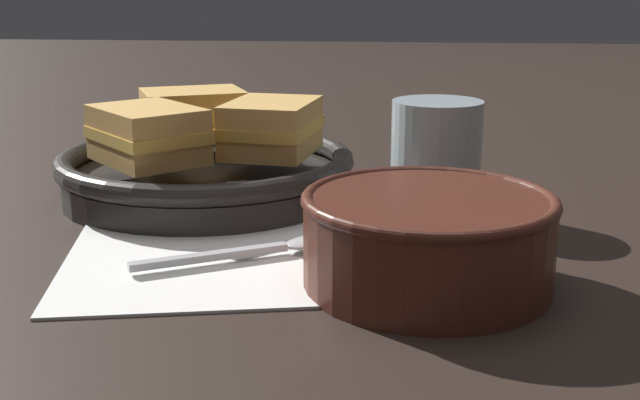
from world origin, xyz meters
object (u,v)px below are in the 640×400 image
object	(u,v)px
spoon	(291,245)
sandwich_near_left	(272,127)
skillet	(207,173)
sandwich_near_right	(193,114)
sandwich_far_left	(148,135)
drinking_glass	(436,157)
soup_bowl	(428,234)

from	to	relation	value
spoon	sandwich_near_left	distance (m)	0.16
skillet	sandwich_near_right	world-z (taller)	sandwich_near_right
sandwich_far_left	drinking_glass	xyz separation A→B (m)	(0.24, 0.02, -0.02)
soup_bowl	skillet	distance (m)	0.28
skillet	sandwich_far_left	xyz separation A→B (m)	(-0.04, -0.05, 0.04)
spoon	sandwich_near_left	size ratio (longest dim) A/B	1.44
spoon	sandwich_far_left	size ratio (longest dim) A/B	1.27
spoon	soup_bowl	bearing A→B (deg)	-55.14
spoon	sandwich_near_left	xyz separation A→B (m)	(-0.04, 0.15, 0.06)
drinking_glass	skillet	bearing A→B (deg)	170.95
skillet	drinking_glass	world-z (taller)	drinking_glass
drinking_glass	soup_bowl	bearing A→B (deg)	-93.84
soup_bowl	sandwich_near_left	size ratio (longest dim) A/B	1.54
soup_bowl	sandwich_near_left	distance (m)	0.24
sandwich_near_left	sandwich_near_right	xyz separation A→B (m)	(-0.09, 0.06, 0.00)
sandwich_near_right	sandwich_far_left	bearing A→B (deg)	-96.37
sandwich_near_left	sandwich_far_left	bearing A→B (deg)	-156.37
sandwich_near_left	drinking_glass	distance (m)	0.14
soup_bowl	spoon	xyz separation A→B (m)	(-0.09, 0.05, -0.03)
sandwich_near_left	sandwich_far_left	distance (m)	0.11
spoon	skillet	xyz separation A→B (m)	(-0.10, 0.16, 0.01)
sandwich_near_left	sandwich_near_right	size ratio (longest dim) A/B	0.90
soup_bowl	skillet	world-z (taller)	soup_bowl
sandwich_near_right	drinking_glass	bearing A→B (deg)	-21.29
soup_bowl	sandwich_far_left	xyz separation A→B (m)	(-0.23, 0.15, 0.03)
sandwich_near_right	sandwich_far_left	world-z (taller)	same
skillet	drinking_glass	xyz separation A→B (m)	(0.20, -0.03, 0.03)
soup_bowl	skillet	xyz separation A→B (m)	(-0.19, 0.20, -0.01)
soup_bowl	drinking_glass	size ratio (longest dim) A/B	1.71
skillet	drinking_glass	size ratio (longest dim) A/B	2.82
sandwich_near_left	drinking_glass	size ratio (longest dim) A/B	1.11
sandwich_near_right	skillet	bearing A→B (deg)	-66.37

